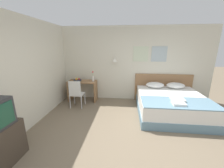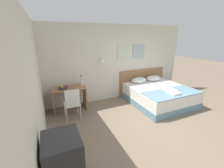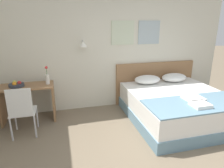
{
  "view_description": "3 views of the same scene",
  "coord_description": "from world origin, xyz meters",
  "px_view_note": "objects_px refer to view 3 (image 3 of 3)",
  "views": [
    {
      "loc": [
        -0.13,
        -2.47,
        1.97
      ],
      "look_at": [
        -0.55,
        1.42,
        0.88
      ],
      "focal_mm": 22.0,
      "sensor_mm": 36.0,
      "label": 1
    },
    {
      "loc": [
        -2.26,
        -2.29,
        2.28
      ],
      "look_at": [
        -0.73,
        1.14,
        1.05
      ],
      "focal_mm": 24.0,
      "sensor_mm": 36.0,
      "label": 2
    },
    {
      "loc": [
        -1.04,
        -1.8,
        1.95
      ],
      "look_at": [
        -0.17,
        1.49,
        0.87
      ],
      "focal_mm": 32.0,
      "sensor_mm": 36.0,
      "label": 3
    }
  ],
  "objects_px": {
    "pillow_left": "(147,80)",
    "throw_blanket": "(198,104)",
    "folded_towel_near_foot": "(193,98)",
    "fruit_bowl": "(16,85)",
    "desk_chair": "(22,109)",
    "desk": "(28,97)",
    "flower_vase": "(47,78)",
    "bed": "(177,106)",
    "headboard": "(155,82)",
    "pillow_right": "(174,77)",
    "folded_towel_mid_bed": "(200,105)"
  },
  "relations": [
    {
      "from": "pillow_left",
      "to": "folded_towel_near_foot",
      "type": "relative_size",
      "value": 1.8
    },
    {
      "from": "desk_chair",
      "to": "flower_vase",
      "type": "distance_m",
      "value": 0.82
    },
    {
      "from": "pillow_right",
      "to": "flower_vase",
      "type": "xyz_separation_m",
      "value": [
        -2.86,
        -0.03,
        0.21
      ]
    },
    {
      "from": "pillow_left",
      "to": "folded_towel_near_foot",
      "type": "xyz_separation_m",
      "value": [
        0.35,
        -1.19,
        -0.04
      ]
    },
    {
      "from": "throw_blanket",
      "to": "folded_towel_near_foot",
      "type": "distance_m",
      "value": 0.15
    },
    {
      "from": "desk_chair",
      "to": "flower_vase",
      "type": "bearing_deg",
      "value": 55.59
    },
    {
      "from": "folded_towel_near_foot",
      "to": "desk_chair",
      "type": "xyz_separation_m",
      "value": [
        -2.95,
        0.54,
        -0.1
      ]
    },
    {
      "from": "folded_towel_near_foot",
      "to": "desk",
      "type": "height_order",
      "value": "desk"
    },
    {
      "from": "bed",
      "to": "folded_towel_near_foot",
      "type": "relative_size",
      "value": 5.92
    },
    {
      "from": "pillow_left",
      "to": "throw_blanket",
      "type": "relative_size",
      "value": 0.33
    },
    {
      "from": "headboard",
      "to": "pillow_right",
      "type": "xyz_separation_m",
      "value": [
        0.34,
        -0.28,
        0.17
      ]
    },
    {
      "from": "pillow_left",
      "to": "fruit_bowl",
      "type": "distance_m",
      "value": 2.75
    },
    {
      "from": "throw_blanket",
      "to": "flower_vase",
      "type": "distance_m",
      "value": 2.84
    },
    {
      "from": "pillow_right",
      "to": "folded_towel_mid_bed",
      "type": "height_order",
      "value": "pillow_right"
    },
    {
      "from": "bed",
      "to": "folded_towel_near_foot",
      "type": "xyz_separation_m",
      "value": [
        0.01,
        -0.44,
        0.34
      ]
    },
    {
      "from": "headboard",
      "to": "desk",
      "type": "relative_size",
      "value": 1.99
    },
    {
      "from": "pillow_right",
      "to": "folded_towel_mid_bed",
      "type": "bearing_deg",
      "value": -105.33
    },
    {
      "from": "folded_towel_mid_bed",
      "to": "bed",
      "type": "bearing_deg",
      "value": 85.34
    },
    {
      "from": "folded_towel_mid_bed",
      "to": "folded_towel_near_foot",
      "type": "bearing_deg",
      "value": 75.84
    },
    {
      "from": "headboard",
      "to": "pillow_right",
      "type": "bearing_deg",
      "value": -39.45
    },
    {
      "from": "fruit_bowl",
      "to": "flower_vase",
      "type": "height_order",
      "value": "flower_vase"
    },
    {
      "from": "bed",
      "to": "folded_towel_near_foot",
      "type": "height_order",
      "value": "folded_towel_near_foot"
    },
    {
      "from": "headboard",
      "to": "desk",
      "type": "height_order",
      "value": "headboard"
    },
    {
      "from": "desk",
      "to": "folded_towel_near_foot",
      "type": "bearing_deg",
      "value": -21.74
    },
    {
      "from": "folded_towel_mid_bed",
      "to": "fruit_bowl",
      "type": "distance_m",
      "value": 3.35
    },
    {
      "from": "fruit_bowl",
      "to": "flower_vase",
      "type": "xyz_separation_m",
      "value": [
        0.57,
        0.01,
        0.09
      ]
    },
    {
      "from": "bed",
      "to": "throw_blanket",
      "type": "relative_size",
      "value": 1.09
    },
    {
      "from": "pillow_left",
      "to": "throw_blanket",
      "type": "bearing_deg",
      "value": -75.49
    },
    {
      "from": "pillow_left",
      "to": "throw_blanket",
      "type": "xyz_separation_m",
      "value": [
        0.34,
        -1.33,
        -0.08
      ]
    },
    {
      "from": "fruit_bowl",
      "to": "desk_chair",
      "type": "bearing_deg",
      "value": -75.92
    },
    {
      "from": "throw_blanket",
      "to": "folded_towel_near_foot",
      "type": "relative_size",
      "value": 5.43
    },
    {
      "from": "folded_towel_near_foot",
      "to": "desk",
      "type": "relative_size",
      "value": 0.33
    },
    {
      "from": "desk_chair",
      "to": "fruit_bowl",
      "type": "distance_m",
      "value": 0.67
    },
    {
      "from": "desk",
      "to": "flower_vase",
      "type": "distance_m",
      "value": 0.55
    },
    {
      "from": "pillow_right",
      "to": "folded_towel_mid_bed",
      "type": "relative_size",
      "value": 2.09
    },
    {
      "from": "folded_towel_near_foot",
      "to": "desk",
      "type": "bearing_deg",
      "value": 158.26
    },
    {
      "from": "bed",
      "to": "headboard",
      "type": "height_order",
      "value": "headboard"
    },
    {
      "from": "desk_chair",
      "to": "fruit_bowl",
      "type": "bearing_deg",
      "value": 104.08
    },
    {
      "from": "bed",
      "to": "fruit_bowl",
      "type": "height_order",
      "value": "fruit_bowl"
    },
    {
      "from": "throw_blanket",
      "to": "fruit_bowl",
      "type": "relative_size",
      "value": 6.51
    },
    {
      "from": "pillow_right",
      "to": "throw_blanket",
      "type": "bearing_deg",
      "value": -104.51
    },
    {
      "from": "fruit_bowl",
      "to": "flower_vase",
      "type": "relative_size",
      "value": 0.77
    },
    {
      "from": "throw_blanket",
      "to": "flower_vase",
      "type": "xyz_separation_m",
      "value": [
        -2.52,
        1.29,
        0.29
      ]
    },
    {
      "from": "headboard",
      "to": "pillow_left",
      "type": "xyz_separation_m",
      "value": [
        -0.34,
        -0.28,
        0.17
      ]
    },
    {
      "from": "desk",
      "to": "fruit_bowl",
      "type": "distance_m",
      "value": 0.33
    },
    {
      "from": "desk",
      "to": "flower_vase",
      "type": "bearing_deg",
      "value": -2.05
    },
    {
      "from": "pillow_right",
      "to": "folded_towel_near_foot",
      "type": "relative_size",
      "value": 1.8
    },
    {
      "from": "desk",
      "to": "flower_vase",
      "type": "xyz_separation_m",
      "value": [
        0.41,
        -0.01,
        0.37
      ]
    },
    {
      "from": "bed",
      "to": "pillow_left",
      "type": "bearing_deg",
      "value": 114.69
    },
    {
      "from": "folded_towel_mid_bed",
      "to": "flower_vase",
      "type": "xyz_separation_m",
      "value": [
        -2.46,
        1.43,
        0.25
      ]
    }
  ]
}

